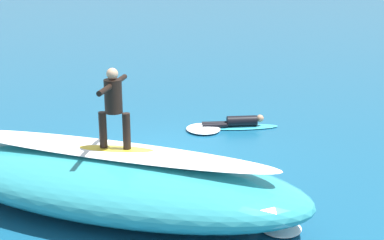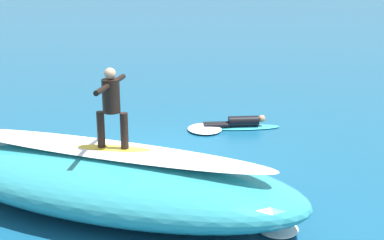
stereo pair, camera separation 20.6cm
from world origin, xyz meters
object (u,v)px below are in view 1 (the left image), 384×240
object	(u,v)px
surfboard_riding	(116,150)
surfboard_paddling	(242,127)
surfer_riding	(113,102)
surfer_paddling	(237,122)

from	to	relation	value
surfboard_riding	surfboard_paddling	bearing A→B (deg)	-108.19
surfer_riding	surfer_paddling	distance (m)	6.31
surfboard_paddling	surfer_paddling	xyz separation A→B (m)	(0.14, 0.02, 0.17)
surfer_riding	surfboard_riding	bearing A→B (deg)	-88.28
surfboard_riding	surfer_paddling	xyz separation A→B (m)	(-2.63, -5.39, -1.02)
surfboard_paddling	surfer_paddling	world-z (taller)	surfer_paddling
surfer_riding	surfer_paddling	world-z (taller)	surfer_riding
surfboard_riding	surfer_riding	world-z (taller)	surfer_riding
surfer_paddling	surfboard_paddling	bearing A→B (deg)	0.00
surfboard_riding	surfboard_paddling	distance (m)	6.19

